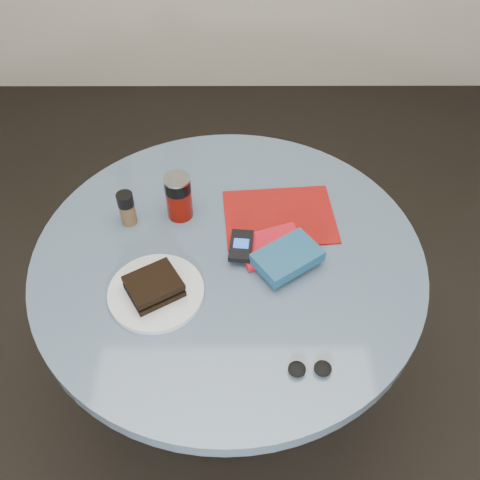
{
  "coord_description": "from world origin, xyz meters",
  "views": [
    {
      "loc": [
        0.03,
        -0.89,
        1.78
      ],
      "look_at": [
        0.03,
        0.0,
        0.8
      ],
      "focal_mm": 40.0,
      "sensor_mm": 36.0,
      "label": 1
    }
  ],
  "objects_px": {
    "plate": "(156,292)",
    "headphones": "(310,369)",
    "soda_can": "(179,197)",
    "red_book": "(271,246)",
    "table": "(229,292)",
    "sandwich": "(154,286)",
    "mp3_player": "(241,246)",
    "magazine": "(279,217)",
    "novel": "(287,257)",
    "pepper_grinder": "(127,208)"
  },
  "relations": [
    {
      "from": "plate",
      "to": "headphones",
      "type": "relative_size",
      "value": 2.41
    },
    {
      "from": "soda_can",
      "to": "red_book",
      "type": "distance_m",
      "value": 0.28
    },
    {
      "from": "table",
      "to": "red_book",
      "type": "height_order",
      "value": "red_book"
    },
    {
      "from": "soda_can",
      "to": "headphones",
      "type": "relative_size",
      "value": 1.39
    },
    {
      "from": "table",
      "to": "sandwich",
      "type": "bearing_deg",
      "value": -142.34
    },
    {
      "from": "soda_can",
      "to": "mp3_player",
      "type": "relative_size",
      "value": 1.26
    },
    {
      "from": "plate",
      "to": "magazine",
      "type": "xyz_separation_m",
      "value": [
        0.31,
        0.26,
        -0.0
      ]
    },
    {
      "from": "sandwich",
      "to": "novel",
      "type": "height_order",
      "value": "sandwich"
    },
    {
      "from": "soda_can",
      "to": "mp3_player",
      "type": "xyz_separation_m",
      "value": [
        0.16,
        -0.14,
        -0.04
      ]
    },
    {
      "from": "red_book",
      "to": "headphones",
      "type": "relative_size",
      "value": 1.75
    },
    {
      "from": "red_book",
      "to": "novel",
      "type": "bearing_deg",
      "value": -77.53
    },
    {
      "from": "headphones",
      "to": "novel",
      "type": "bearing_deg",
      "value": 96.11
    },
    {
      "from": "sandwich",
      "to": "pepper_grinder",
      "type": "distance_m",
      "value": 0.26
    },
    {
      "from": "table",
      "to": "plate",
      "type": "relative_size",
      "value": 4.37
    },
    {
      "from": "red_book",
      "to": "headphones",
      "type": "distance_m",
      "value": 0.35
    },
    {
      "from": "sandwich",
      "to": "mp3_player",
      "type": "relative_size",
      "value": 1.47
    },
    {
      "from": "table",
      "to": "headphones",
      "type": "bearing_deg",
      "value": -62.0
    },
    {
      "from": "pepper_grinder",
      "to": "novel",
      "type": "bearing_deg",
      "value": -20.7
    },
    {
      "from": "headphones",
      "to": "magazine",
      "type": "bearing_deg",
      "value": 94.97
    },
    {
      "from": "sandwich",
      "to": "magazine",
      "type": "height_order",
      "value": "sandwich"
    },
    {
      "from": "soda_can",
      "to": "mp3_player",
      "type": "distance_m",
      "value": 0.22
    },
    {
      "from": "sandwich",
      "to": "red_book",
      "type": "bearing_deg",
      "value": 27.29
    },
    {
      "from": "plate",
      "to": "novel",
      "type": "height_order",
      "value": "novel"
    },
    {
      "from": "plate",
      "to": "pepper_grinder",
      "type": "height_order",
      "value": "pepper_grinder"
    },
    {
      "from": "magazine",
      "to": "mp3_player",
      "type": "xyz_separation_m",
      "value": [
        -0.1,
        -0.13,
        0.02
      ]
    },
    {
      "from": "novel",
      "to": "headphones",
      "type": "distance_m",
      "value": 0.29
    },
    {
      "from": "sandwich",
      "to": "novel",
      "type": "xyz_separation_m",
      "value": [
        0.32,
        0.09,
        -0.0
      ]
    },
    {
      "from": "pepper_grinder",
      "to": "magazine",
      "type": "height_order",
      "value": "pepper_grinder"
    },
    {
      "from": "table",
      "to": "novel",
      "type": "xyz_separation_m",
      "value": [
        0.15,
        -0.04,
        0.2
      ]
    },
    {
      "from": "mp3_player",
      "to": "plate",
      "type": "bearing_deg",
      "value": -147.34
    },
    {
      "from": "sandwich",
      "to": "red_book",
      "type": "distance_m",
      "value": 0.32
    },
    {
      "from": "pepper_grinder",
      "to": "novel",
      "type": "height_order",
      "value": "pepper_grinder"
    },
    {
      "from": "red_book",
      "to": "headphones",
      "type": "xyz_separation_m",
      "value": [
        0.07,
        -0.35,
        -0.0
      ]
    },
    {
      "from": "mp3_player",
      "to": "headphones",
      "type": "bearing_deg",
      "value": -66.67
    },
    {
      "from": "plate",
      "to": "headphones",
      "type": "distance_m",
      "value": 0.4
    },
    {
      "from": "novel",
      "to": "headphones",
      "type": "xyz_separation_m",
      "value": [
        0.03,
        -0.29,
        -0.02
      ]
    },
    {
      "from": "mp3_player",
      "to": "headphones",
      "type": "distance_m",
      "value": 0.36
    },
    {
      "from": "plate",
      "to": "magazine",
      "type": "relative_size",
      "value": 0.77
    },
    {
      "from": "table",
      "to": "headphones",
      "type": "xyz_separation_m",
      "value": [
        0.18,
        -0.33,
        0.17
      ]
    },
    {
      "from": "novel",
      "to": "mp3_player",
      "type": "xyz_separation_m",
      "value": [
        -0.11,
        0.05,
        -0.01
      ]
    },
    {
      "from": "soda_can",
      "to": "headphones",
      "type": "bearing_deg",
      "value": -56.9
    },
    {
      "from": "pepper_grinder",
      "to": "red_book",
      "type": "relative_size",
      "value": 0.6
    },
    {
      "from": "soda_can",
      "to": "sandwich",
      "type": "bearing_deg",
      "value": -98.38
    },
    {
      "from": "magazine",
      "to": "mp3_player",
      "type": "bearing_deg",
      "value": -133.91
    },
    {
      "from": "sandwich",
      "to": "red_book",
      "type": "xyz_separation_m",
      "value": [
        0.28,
        0.15,
        -0.02
      ]
    },
    {
      "from": "table",
      "to": "red_book",
      "type": "distance_m",
      "value": 0.21
    },
    {
      "from": "table",
      "to": "soda_can",
      "type": "relative_size",
      "value": 7.61
    },
    {
      "from": "pepper_grinder",
      "to": "red_book",
      "type": "height_order",
      "value": "pepper_grinder"
    },
    {
      "from": "pepper_grinder",
      "to": "novel",
      "type": "relative_size",
      "value": 0.63
    },
    {
      "from": "table",
      "to": "soda_can",
      "type": "xyz_separation_m",
      "value": [
        -0.13,
        0.14,
        0.23
      ]
    }
  ]
}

